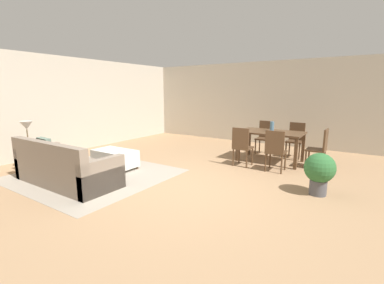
{
  "coord_description": "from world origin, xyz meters",
  "views": [
    {
      "loc": [
        2.75,
        -3.83,
        1.75
      ],
      "look_at": [
        -0.66,
        1.36,
        0.56
      ],
      "focal_mm": 25.01,
      "sensor_mm": 36.0,
      "label": 1
    }
  ],
  "objects_px": {
    "dining_chair_head_east": "(320,146)",
    "dining_chair_far_left": "(265,135)",
    "couch": "(65,169)",
    "dining_table": "(271,135)",
    "dining_chair_near_right": "(275,149)",
    "dining_chair_far_right": "(296,138)",
    "side_table": "(29,151)",
    "table_lamp": "(26,126)",
    "potted_plant": "(320,171)",
    "vase_centerpiece": "(272,127)",
    "dining_chair_near_left": "(242,145)",
    "ottoman_table": "(115,158)"
  },
  "relations": [
    {
      "from": "vase_centerpiece",
      "to": "side_table",
      "type": "bearing_deg",
      "value": -137.88
    },
    {
      "from": "table_lamp",
      "to": "dining_chair_far_right",
      "type": "bearing_deg",
      "value": 45.13
    },
    {
      "from": "table_lamp",
      "to": "dining_chair_far_left",
      "type": "height_order",
      "value": "table_lamp"
    },
    {
      "from": "dining_table",
      "to": "couch",
      "type": "bearing_deg",
      "value": -125.89
    },
    {
      "from": "couch",
      "to": "dining_table",
      "type": "bearing_deg",
      "value": 54.11
    },
    {
      "from": "side_table",
      "to": "dining_chair_far_right",
      "type": "relative_size",
      "value": 0.64
    },
    {
      "from": "table_lamp",
      "to": "couch",
      "type": "bearing_deg",
      "value": -1.9
    },
    {
      "from": "dining_table",
      "to": "dining_chair_head_east",
      "type": "bearing_deg",
      "value": -2.08
    },
    {
      "from": "table_lamp",
      "to": "dining_chair_far_right",
      "type": "xyz_separation_m",
      "value": [
        4.57,
        4.59,
        -0.48
      ]
    },
    {
      "from": "dining_chair_near_left",
      "to": "dining_chair_near_right",
      "type": "distance_m",
      "value": 0.79
    },
    {
      "from": "side_table",
      "to": "dining_chair_near_right",
      "type": "distance_m",
      "value": 5.38
    },
    {
      "from": "dining_chair_far_left",
      "to": "vase_centerpiece",
      "type": "relative_size",
      "value": 3.72
    },
    {
      "from": "vase_centerpiece",
      "to": "potted_plant",
      "type": "height_order",
      "value": "vase_centerpiece"
    },
    {
      "from": "table_lamp",
      "to": "dining_chair_head_east",
      "type": "bearing_deg",
      "value": 35.02
    },
    {
      "from": "table_lamp",
      "to": "dining_chair_head_east",
      "type": "xyz_separation_m",
      "value": [
        5.29,
        3.71,
        -0.48
      ]
    },
    {
      "from": "dining_table",
      "to": "potted_plant",
      "type": "xyz_separation_m",
      "value": [
        1.39,
        -1.75,
        -0.24
      ]
    },
    {
      "from": "side_table",
      "to": "couch",
      "type": "bearing_deg",
      "value": -1.9
    },
    {
      "from": "couch",
      "to": "dining_chair_near_right",
      "type": "xyz_separation_m",
      "value": [
        3.12,
        2.96,
        0.23
      ]
    },
    {
      "from": "dining_chair_far_right",
      "to": "dining_chair_near_right",
      "type": "bearing_deg",
      "value": -91.83
    },
    {
      "from": "table_lamp",
      "to": "dining_chair_far_right",
      "type": "relative_size",
      "value": 0.57
    },
    {
      "from": "dining_chair_near_left",
      "to": "potted_plant",
      "type": "relative_size",
      "value": 1.26
    },
    {
      "from": "potted_plant",
      "to": "dining_chair_head_east",
      "type": "bearing_deg",
      "value": 97.95
    },
    {
      "from": "dining_chair_near_left",
      "to": "vase_centerpiece",
      "type": "distance_m",
      "value": 1.0
    },
    {
      "from": "ottoman_table",
      "to": "potted_plant",
      "type": "xyz_separation_m",
      "value": [
        4.14,
        0.82,
        0.19
      ]
    },
    {
      "from": "dining_table",
      "to": "dining_chair_near_left",
      "type": "distance_m",
      "value": 0.93
    },
    {
      "from": "side_table",
      "to": "vase_centerpiece",
      "type": "relative_size",
      "value": 2.37
    },
    {
      "from": "ottoman_table",
      "to": "dining_chair_head_east",
      "type": "xyz_separation_m",
      "value": [
        3.9,
        2.53,
        0.28
      ]
    },
    {
      "from": "dining_chair_far_right",
      "to": "vase_centerpiece",
      "type": "bearing_deg",
      "value": -116.23
    },
    {
      "from": "table_lamp",
      "to": "dining_chair_far_right",
      "type": "distance_m",
      "value": 6.5
    },
    {
      "from": "dining_chair_near_right",
      "to": "dining_table",
      "type": "bearing_deg",
      "value": 113.8
    },
    {
      "from": "ottoman_table",
      "to": "dining_chair_far_left",
      "type": "height_order",
      "value": "dining_chair_far_left"
    },
    {
      "from": "couch",
      "to": "ottoman_table",
      "type": "height_order",
      "value": "couch"
    },
    {
      "from": "dining_chair_near_right",
      "to": "dining_chair_head_east",
      "type": "height_order",
      "value": "same"
    },
    {
      "from": "table_lamp",
      "to": "dining_chair_near_left",
      "type": "height_order",
      "value": "table_lamp"
    },
    {
      "from": "dining_chair_far_left",
      "to": "dining_chair_far_right",
      "type": "relative_size",
      "value": 1.0
    },
    {
      "from": "table_lamp",
      "to": "vase_centerpiece",
      "type": "bearing_deg",
      "value": 42.12
    },
    {
      "from": "dining_table",
      "to": "dining_chair_far_right",
      "type": "height_order",
      "value": "dining_chair_far_right"
    },
    {
      "from": "dining_chair_near_left",
      "to": "potted_plant",
      "type": "distance_m",
      "value": 2.04
    },
    {
      "from": "couch",
      "to": "dining_chair_near_left",
      "type": "xyz_separation_m",
      "value": [
        2.33,
        2.98,
        0.23
      ]
    },
    {
      "from": "dining_table",
      "to": "dining_chair_near_left",
      "type": "xyz_separation_m",
      "value": [
        -0.42,
        -0.81,
        -0.14
      ]
    },
    {
      "from": "couch",
      "to": "dining_chair_far_left",
      "type": "xyz_separation_m",
      "value": [
        2.35,
        4.59,
        0.23
      ]
    },
    {
      "from": "dining_chair_head_east",
      "to": "potted_plant",
      "type": "relative_size",
      "value": 1.26
    },
    {
      "from": "vase_centerpiece",
      "to": "potted_plant",
      "type": "bearing_deg",
      "value": -52.16
    },
    {
      "from": "table_lamp",
      "to": "dining_chair_far_left",
      "type": "relative_size",
      "value": 0.57
    },
    {
      "from": "dining_chair_far_left",
      "to": "dining_chair_near_left",
      "type": "bearing_deg",
      "value": -90.6
    },
    {
      "from": "dining_chair_head_east",
      "to": "dining_chair_far_left",
      "type": "bearing_deg",
      "value": 151.75
    },
    {
      "from": "side_table",
      "to": "vase_centerpiece",
      "type": "xyz_separation_m",
      "value": [
        4.16,
        3.76,
        0.42
      ]
    },
    {
      "from": "ottoman_table",
      "to": "dining_chair_near_right",
      "type": "xyz_separation_m",
      "value": [
        3.13,
        1.73,
        0.28
      ]
    },
    {
      "from": "dining_chair_near_right",
      "to": "couch",
      "type": "bearing_deg",
      "value": -136.51
    },
    {
      "from": "table_lamp",
      "to": "dining_table",
      "type": "distance_m",
      "value": 5.6
    }
  ]
}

